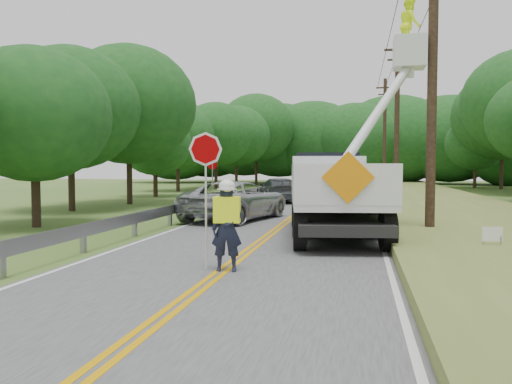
# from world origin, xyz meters

# --- Properties ---
(ground) EXTENTS (140.00, 140.00, 0.00)m
(ground) POSITION_xyz_m (0.00, 0.00, 0.00)
(ground) COLOR #3B5C23
(ground) RESTS_ON ground
(road) EXTENTS (7.20, 96.00, 0.03)m
(road) POSITION_xyz_m (0.00, 14.00, 0.01)
(road) COLOR #444345
(road) RESTS_ON ground
(guardrail) EXTENTS (0.18, 48.00, 0.77)m
(guardrail) POSITION_xyz_m (-4.02, 14.91, 0.55)
(guardrail) COLOR gray
(guardrail) RESTS_ON ground
(utility_poles) EXTENTS (1.60, 43.30, 10.00)m
(utility_poles) POSITION_xyz_m (5.00, 17.02, 5.27)
(utility_poles) COLOR black
(utility_poles) RESTS_ON ground
(tall_grass_verge) EXTENTS (7.00, 96.00, 0.30)m
(tall_grass_verge) POSITION_xyz_m (7.10, 14.00, 0.15)
(tall_grass_verge) COLOR olive
(tall_grass_verge) RESTS_ON ground
(treeline_left) EXTENTS (11.32, 55.12, 10.64)m
(treeline_left) POSITION_xyz_m (-10.32, 31.24, 5.45)
(treeline_left) COLOR #332319
(treeline_left) RESTS_ON ground
(treeline_horizon) EXTENTS (58.46, 15.68, 12.72)m
(treeline_horizon) POSITION_xyz_m (2.67, 56.11, 5.50)
(treeline_horizon) COLOR #17481B
(treeline_horizon) RESTS_ON ground
(flagger) EXTENTS (1.12, 0.52, 2.91)m
(flagger) POSITION_xyz_m (0.09, 2.50, 1.06)
(flagger) COLOR #191E33
(flagger) RESTS_ON road
(bucket_truck) EXTENTS (4.56, 8.01, 7.43)m
(bucket_truck) POSITION_xyz_m (2.02, 9.46, 1.66)
(bucket_truck) COLOR black
(bucket_truck) RESTS_ON road
(suv_silver) EXTENTS (3.95, 6.17, 1.58)m
(suv_silver) POSITION_xyz_m (-2.14, 12.39, 0.81)
(suv_silver) COLOR #ACADB4
(suv_silver) RESTS_ON road
(suv_darkgrey) EXTENTS (3.68, 5.38, 1.45)m
(suv_darkgrey) POSITION_xyz_m (-2.09, 22.81, 0.74)
(suv_darkgrey) COLOR #3D4247
(suv_darkgrey) RESTS_ON road
(stop_sign_permanent) EXTENTS (0.48, 0.30, 2.57)m
(stop_sign_permanent) POSITION_xyz_m (-4.69, 17.54, 1.71)
(stop_sign_permanent) COLOR gray
(stop_sign_permanent) RESTS_ON ground
(yard_sign) EXTENTS (0.50, 0.12, 0.73)m
(yard_sign) POSITION_xyz_m (6.00, 5.53, 0.53)
(yard_sign) COLOR white
(yard_sign) RESTS_ON ground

